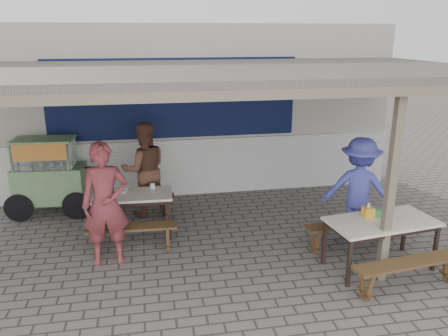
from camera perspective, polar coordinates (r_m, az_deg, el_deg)
ground at (r=6.76m, az=-2.35°, el=-12.14°), size 60.00×60.00×0.00m
back_wall at (r=9.58m, az=-5.53°, el=7.58°), size 9.00×1.28×3.50m
warung_roof at (r=6.81m, az=-3.59°, el=12.16°), size 9.00×4.21×2.81m
table_left at (r=7.46m, az=-11.79°, el=-3.91°), size 1.32×0.72×0.75m
bench_left_street at (r=7.02m, az=-11.91°, el=-8.28°), size 1.40×0.33×0.45m
bench_left_wall at (r=8.17m, az=-11.40°, el=-4.52°), size 1.40×0.33×0.45m
table_right at (r=6.71m, az=19.88°, el=-7.01°), size 1.63×0.96×0.75m
bench_right_street at (r=6.40m, az=23.17°, el=-11.91°), size 1.67×0.49×0.45m
bench_right_wall at (r=7.32m, az=16.51°, el=-7.46°), size 1.67×0.49×0.45m
vendor_cart at (r=8.80m, az=-21.93°, el=-0.67°), size 1.87×0.81×1.47m
patron_street_side at (r=6.61m, az=-15.22°, el=-4.58°), size 0.69×0.47×1.85m
patron_wall_side at (r=8.23m, az=-10.32°, el=-0.20°), size 0.95×0.79×1.77m
patron_right_table at (r=7.48m, az=17.18°, el=-2.66°), size 1.29×1.09×1.73m
tissue_box at (r=6.71m, az=18.30°, el=-5.49°), size 0.15×0.15×0.14m
donation_box at (r=6.77m, az=19.55°, el=-5.55°), size 0.19×0.15×0.11m
condiment_jar at (r=7.61m, az=-9.31°, el=-2.32°), size 0.08×0.08×0.09m
condiment_bowl at (r=7.55m, az=-13.05°, el=-2.91°), size 0.22×0.22×0.05m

